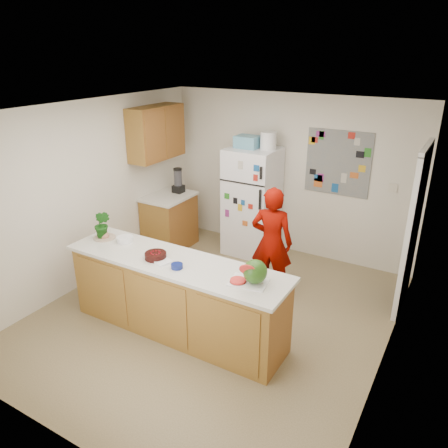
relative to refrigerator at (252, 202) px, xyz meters
The scene contains 26 objects.
floor 2.12m from the refrigerator, 76.54° to the right, with size 4.00×4.50×0.02m, color brown.
wall_back 0.71m from the refrigerator, 40.18° to the left, with size 4.00×0.02×2.50m, color beige.
wall_left 2.48m from the refrigerator, 129.69° to the right, with size 0.02×4.50×2.50m, color beige.
wall_right 3.12m from the refrigerator, 37.39° to the right, with size 0.02×4.50×2.50m, color beige.
ceiling 2.55m from the refrigerator, 76.54° to the right, with size 4.00×4.50×0.02m, color white.
doorway 2.48m from the refrigerator, 10.01° to the right, with size 0.03×0.85×2.04m, color black.
peninsula_base 2.43m from the refrigerator, 84.00° to the right, with size 2.60×0.62×0.88m, color brown.
peninsula_top 2.39m from the refrigerator, 84.00° to the right, with size 2.68×0.70×0.04m, color silver.
side_counter_base 1.41m from the refrigerator, 156.86° to the right, with size 0.60×0.80×0.86m, color brown.
side_counter_top 1.35m from the refrigerator, 156.86° to the right, with size 0.64×0.84×0.04m, color silver.
upper_cabinets 1.82m from the refrigerator, 157.05° to the right, with size 0.35×1.00×0.80m, color brown.
refrigerator is the anchor object (origin of this frame).
fridge_top_bin 0.95m from the refrigerator, behind, with size 0.35×0.28×0.18m, color #5999B2.
photo_collage 1.43m from the refrigerator, 16.61° to the left, with size 0.95×0.01×0.95m, color slate.
person 1.35m from the refrigerator, 52.01° to the right, with size 0.55×0.36×1.51m, color #750800.
blender_appliance 1.25m from the refrigerator, 165.05° to the right, with size 0.13×0.13×0.38m, color black.
cutting_board 2.67m from the refrigerator, 63.87° to the right, with size 0.38×0.28×0.01m, color silver.
watermelon 2.69m from the refrigerator, 62.53° to the right, with size 0.24×0.24×0.24m, color #2D631B.
watermelon_slice 2.68m from the refrigerator, 66.15° to the right, with size 0.16×0.16×0.02m, color #DE344A.
cherry_bowl 2.44m from the refrigerator, 89.26° to the right, with size 0.24×0.24×0.07m, color black.
white_bowl 2.34m from the refrigerator, 104.33° to the right, with size 0.20×0.20×0.06m, color white.
cobalt_bowl 2.54m from the refrigerator, 81.55° to the right, with size 0.13×0.13×0.05m, color navy.
plate 2.48m from the refrigerator, 110.52° to the right, with size 0.26×0.26×0.02m, color tan.
paper_towel 2.48m from the refrigerator, 86.61° to the right, with size 0.19×0.17×0.02m, color white.
keys 2.80m from the refrigerator, 62.88° to the right, with size 0.09×0.04×0.01m, color slate.
potted_plant 2.50m from the refrigerator, 110.48° to the right, with size 0.20×0.16×0.37m, color #0F3C14.
Camera 1 is at (2.45, -3.95, 3.12)m, focal length 35.00 mm.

